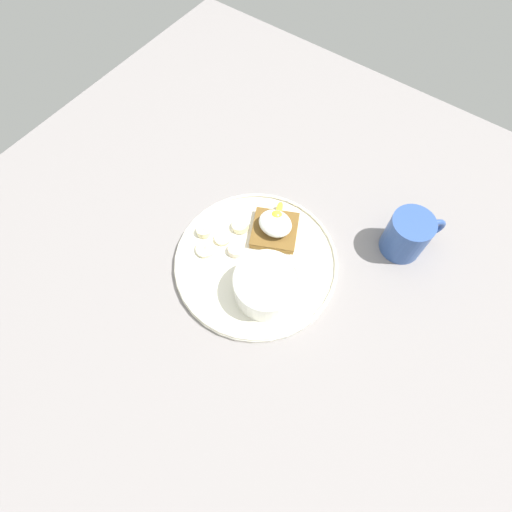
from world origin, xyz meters
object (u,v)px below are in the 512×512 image
banana_slice_front (222,239)px  poached_egg (275,223)px  coffee_mug (408,235)px  banana_slice_back (240,226)px  oatmeal_bowl (266,285)px  banana_slice_inner (235,250)px  banana_slice_left (206,249)px  banana_slice_right (204,231)px  toast_slice (275,230)px

banana_slice_front → poached_egg: bearing=46.1°
coffee_mug → banana_slice_back: bearing=-150.7°
oatmeal_bowl → banana_slice_inner: oatmeal_bowl is taller
banana_slice_back → coffee_mug: coffee_mug is taller
banana_slice_back → poached_egg: bearing=27.9°
oatmeal_bowl → banana_slice_inner: (-9.18, 3.27, -2.28)cm
poached_egg → banana_slice_left: (-8.06, -10.76, -2.67)cm
oatmeal_bowl → banana_slice_back: (-11.54, 7.93, -2.15)cm
banana_slice_left → banana_slice_right: bearing=133.7°
banana_slice_back → banana_slice_left: bearing=-106.3°
toast_slice → banana_slice_right: (-10.76, -7.87, -0.19)cm
banana_slice_right → banana_slice_inner: banana_slice_right is taller
oatmeal_bowl → banana_slice_inner: 10.01cm
oatmeal_bowl → banana_slice_front: size_ratio=2.73×
banana_slice_inner → coffee_mug: bearing=39.0°
banana_slice_back → banana_slice_right: banana_slice_back is taller
banana_slice_inner → banana_slice_back: bearing=116.8°
banana_slice_right → banana_slice_front: bearing=11.9°
banana_slice_back → coffee_mug: size_ratio=0.36×
banana_slice_front → banana_slice_back: (1.11, 4.13, 0.30)cm
oatmeal_bowl → banana_slice_left: oatmeal_bowl is taller
toast_slice → banana_slice_left: 13.38cm
banana_slice_back → banana_slice_inner: banana_slice_back is taller
poached_egg → banana_slice_front: 10.39cm
coffee_mug → banana_slice_front: bearing=-145.5°
toast_slice → coffee_mug: 24.00cm
banana_slice_back → banana_slice_inner: 5.23cm
banana_slice_left → banana_slice_right: size_ratio=1.02×
poached_egg → banana_slice_left: size_ratio=2.07×
banana_slice_left → banana_slice_inner: bearing=33.3°
banana_slice_front → toast_slice: bearing=45.4°
banana_slice_left → banana_slice_inner: size_ratio=1.26×
poached_egg → banana_slice_right: (-10.70, -8.00, -2.61)cm
poached_egg → coffee_mug: bearing=29.7°
banana_slice_front → banana_slice_right: (-3.78, -0.79, 0.23)cm
poached_egg → banana_slice_back: 7.05cm
banana_slice_front → banana_slice_back: size_ratio=1.18×
toast_slice → poached_egg: poached_egg is taller
oatmeal_bowl → banana_slice_back: 14.17cm
oatmeal_bowl → banana_slice_right: (-16.43, 3.01, -2.22)cm
oatmeal_bowl → banana_slice_back: size_ratio=3.22×
toast_slice → banana_slice_front: (-6.98, -7.08, -0.43)cm
toast_slice → poached_egg: size_ratio=1.33×
toast_slice → banana_slice_back: size_ratio=3.19×
banana_slice_left → toast_slice: bearing=52.6°
banana_slice_back → banana_slice_right: (-4.89, -4.93, -0.07)cm
toast_slice → poached_egg: bearing=113.3°
banana_slice_front → coffee_mug: coffee_mug is taller
oatmeal_bowl → banana_slice_front: oatmeal_bowl is taller
banana_slice_right → banana_slice_inner: (7.25, 0.26, -0.07)cm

